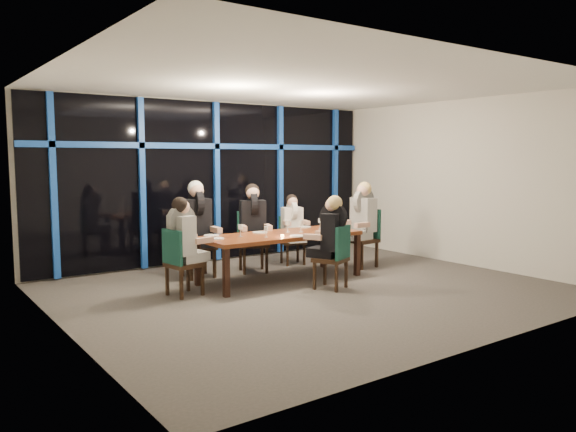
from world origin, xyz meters
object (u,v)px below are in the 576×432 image
Objects in this scene: diner_far_mid at (253,215)px; diner_near_mid at (331,228)px; diner_end_left at (184,232)px; wine_bottle at (335,222)px; chair_far_left at (196,240)px; chair_end_left at (179,259)px; chair_near_mid at (336,254)px; water_pitcher at (326,224)px; diner_end_right at (362,212)px; dining_table at (281,238)px; chair_far_right at (291,237)px; chair_far_mid at (252,238)px; chair_end_right at (365,234)px; diner_far_right at (293,219)px; diner_far_left at (197,215)px.

diner_near_mid is at bearing -59.49° from diner_far_mid.
diner_end_left reaches higher than wine_bottle.
chair_end_left is (-0.80, -1.09, -0.07)m from chair_far_left.
chair_end_left is 0.96× the size of diner_far_mid.
water_pitcher is (0.50, 0.83, 0.33)m from chair_near_mid.
chair_far_left is 1.06× the size of diner_end_right.
chair_far_left reaches higher than dining_table.
chair_far_right reaches higher than dining_table.
chair_far_mid reaches higher than chair_far_right.
chair_far_mid is at bearing 121.79° from water_pitcher.
chair_far_left is (-0.95, 1.07, -0.08)m from dining_table.
chair_far_mid is (0.98, -0.18, -0.03)m from chair_far_left.
wine_bottle is (-0.81, -0.12, 0.29)m from chair_end_right.
diner_far_mid is 1.86m from diner_end_left.
water_pitcher is at bearing -150.22° from diner_near_mid.
chair_end_left is at bearing -179.46° from dining_table.
chair_far_right is at bearing -144.01° from diner_end_right.
diner_far_right is at bearing 31.03° from diner_far_mid.
chair_far_left is 1.35m from chair_end_left.
diner_end_left is (-3.56, -0.06, 0.34)m from chair_end_right.
chair_far_mid is 4.73× the size of water_pitcher.
water_pitcher is at bearing -31.60° from chair_far_mid.
diner_far_right is 0.92× the size of diner_near_mid.
chair_end_left is at bearing -121.46° from chair_far_left.
diner_near_mid is (0.28, -1.72, -0.07)m from diner_far_mid.
chair_far_mid reaches higher than chair_near_mid.
diner_end_right is at bearing -32.28° from diner_far_right.
diner_far_right is (0.92, 0.09, 0.26)m from chair_far_mid.
chair_end_right is at bearing -97.73° from diner_end_left.
diner_end_left is (-1.70, -0.90, 0.34)m from chair_far_mid.
diner_far_mid is at bearing 90.10° from dining_table.
chair_far_mid reaches higher than dining_table.
chair_far_left is 2.35m from wine_bottle.
diner_far_left is 2.26m from diner_near_mid.
dining_table is 2.57× the size of diner_end_right.
diner_end_right is at bearing -35.06° from chair_far_right.
diner_end_right reaches higher than wine_bottle.
water_pitcher is (2.57, -0.13, 0.32)m from chair_end_left.
dining_table is 1.69m from diner_end_left.
diner_end_left is at bearing -143.99° from diner_far_right.
diner_far_mid is (-1.89, 0.76, 0.40)m from chair_end_right.
dining_table is 1.04m from chair_near_mid.
chair_far_left is at bearing 140.09° from water_pitcher.
diner_far_right is 1.27m from diner_end_right.
water_pitcher is at bearing -163.41° from wine_bottle.
diner_far_right reaches higher than chair_far_right.
diner_far_right is at bearing 77.72° from water_pitcher.
wine_bottle reaches higher than water_pitcher.
wine_bottle is at bearing -22.46° from diner_far_left.
dining_table is 0.87m from diner_far_mid.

